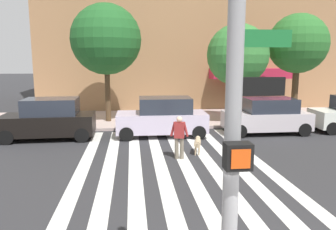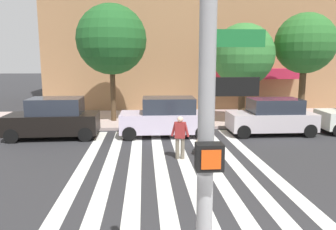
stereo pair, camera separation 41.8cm
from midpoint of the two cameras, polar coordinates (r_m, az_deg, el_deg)
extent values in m
plane|color=#2B2B2D|center=(11.33, 4.20, -9.57)|extent=(160.00, 160.00, 0.00)
cube|color=#B6A09A|center=(20.51, -0.68, -0.58)|extent=(80.00, 6.00, 0.15)
cube|color=silver|center=(11.32, -16.10, -9.94)|extent=(0.45, 12.55, 0.01)
cube|color=silver|center=(11.20, -11.49, -9.96)|extent=(0.45, 12.55, 0.01)
cube|color=silver|center=(11.15, -6.82, -9.92)|extent=(0.45, 12.55, 0.01)
cube|color=silver|center=(11.18, -2.13, -9.81)|extent=(0.45, 12.55, 0.01)
cube|color=silver|center=(11.28, 2.50, -9.63)|extent=(0.45, 12.55, 0.01)
cube|color=silver|center=(11.44, 7.02, -9.41)|extent=(0.45, 12.55, 0.01)
cube|color=silver|center=(11.68, 11.37, -9.13)|extent=(0.45, 12.55, 0.01)
cube|color=silver|center=(11.98, 15.53, -8.82)|extent=(0.45, 12.55, 0.01)
cube|color=#B0203D|center=(23.97, 13.85, 7.07)|extent=(5.85, 1.60, 0.70)
cylinder|color=gray|center=(3.54, 7.94, -1.56)|extent=(0.18, 0.18, 5.80)
cube|color=black|center=(3.43, 8.65, -7.13)|extent=(0.28, 0.18, 0.28)
cube|color=#E54C14|center=(3.33, 9.10, -7.62)|extent=(0.20, 0.01, 0.20)
cube|color=#19662D|center=(3.57, 13.08, 12.89)|extent=(0.60, 0.03, 0.18)
cube|color=black|center=(3.57, 12.47, 4.87)|extent=(0.56, 0.03, 0.20)
cube|color=black|center=(16.50, -20.82, -1.50)|extent=(4.27, 2.00, 0.92)
cube|color=#232833|center=(16.33, -20.42, 1.40)|extent=(2.45, 1.73, 0.76)
cylinder|color=black|center=(16.22, -27.08, -3.50)|extent=(0.66, 0.23, 0.66)
cylinder|color=black|center=(17.84, -25.22, -2.24)|extent=(0.66, 0.23, 0.66)
cylinder|color=black|center=(15.42, -15.55, -3.42)|extent=(0.66, 0.23, 0.66)
cylinder|color=black|center=(17.12, -14.75, -2.10)|extent=(0.66, 0.23, 0.66)
cube|color=#BBAEC6|center=(16.02, -1.87, -1.21)|extent=(4.39, 1.96, 0.91)
cube|color=#232833|center=(15.89, -1.26, 1.75)|extent=(2.53, 1.70, 0.75)
cylinder|color=black|center=(15.24, -8.06, -3.31)|extent=(0.66, 0.23, 0.66)
cylinder|color=black|center=(16.92, -7.79, -2.00)|extent=(0.66, 0.23, 0.66)
cylinder|color=black|center=(15.45, 4.64, -3.07)|extent=(0.66, 0.23, 0.66)
cylinder|color=black|center=(17.11, 3.65, -1.80)|extent=(0.66, 0.23, 0.66)
cube|color=#BFB5BB|center=(17.27, 16.04, -0.88)|extent=(4.23, 1.90, 0.86)
cube|color=#232833|center=(17.21, 16.68, 1.68)|extent=(2.46, 1.67, 0.70)
cylinder|color=black|center=(15.99, 11.70, -2.80)|extent=(0.66, 0.22, 0.66)
cylinder|color=black|center=(17.60, 10.02, -1.61)|extent=(0.66, 0.22, 0.66)
cylinder|color=black|center=(17.25, 22.07, -2.40)|extent=(0.66, 0.22, 0.66)
cylinder|color=black|center=(18.75, 19.64, -1.33)|extent=(0.66, 0.22, 0.66)
cylinder|color=black|center=(18.12, 26.12, -2.14)|extent=(0.67, 0.25, 0.66)
cylinder|color=black|center=(19.53, 23.72, -1.17)|extent=(0.67, 0.25, 0.66)
cylinder|color=#4C3823|center=(19.35, -11.11, 4.23)|extent=(0.31, 0.31, 3.60)
sphere|color=#1E5623|center=(19.30, -11.39, 12.82)|extent=(3.99, 3.99, 3.99)
cylinder|color=#4C3823|center=(19.16, 11.23, 3.07)|extent=(0.37, 0.37, 2.87)
sphere|color=#337533|center=(19.04, 11.47, 10.25)|extent=(3.49, 3.49, 3.49)
cylinder|color=#4C3823|center=(20.86, 20.74, 4.09)|extent=(0.37, 0.37, 3.54)
sphere|color=#286628|center=(20.81, 21.19, 11.56)|extent=(3.45, 3.45, 3.45)
cylinder|color=#6B6051|center=(12.42, 0.54, -5.83)|extent=(0.18, 0.18, 0.82)
cylinder|color=#6B6051|center=(12.40, 1.46, -5.86)|extent=(0.18, 0.18, 0.82)
cube|color=maroon|center=(12.24, 1.01, -2.64)|extent=(0.43, 0.33, 0.60)
cylinder|color=maroon|center=(12.27, -0.10, -2.47)|extent=(0.24, 0.14, 0.57)
cylinder|color=maroon|center=(12.21, 2.13, -2.53)|extent=(0.24, 0.14, 0.57)
sphere|color=beige|center=(12.16, 1.02, -0.75)|extent=(0.27, 0.27, 0.22)
cylinder|color=tan|center=(13.07, 4.26, -4.88)|extent=(0.40, 0.65, 0.26)
sphere|color=tan|center=(13.42, 4.36, -4.06)|extent=(0.24, 0.24, 0.20)
cylinder|color=tan|center=(12.67, 4.15, -5.12)|extent=(0.09, 0.24, 0.16)
cylinder|color=tan|center=(13.36, 4.00, -5.85)|extent=(0.07, 0.07, 0.32)
cylinder|color=tan|center=(13.35, 4.60, -5.87)|extent=(0.07, 0.07, 0.32)
cylinder|color=tan|center=(12.95, 3.87, -6.35)|extent=(0.07, 0.07, 0.32)
cylinder|color=tan|center=(12.94, 4.49, -6.37)|extent=(0.07, 0.07, 0.32)
cylinder|color=#6B6051|center=(21.86, 26.55, 0.32)|extent=(0.19, 0.19, 0.82)
cylinder|color=#B2ADA3|center=(21.85, 26.41, 2.29)|extent=(0.16, 0.24, 0.57)
camera|label=1|loc=(0.21, -91.05, -0.18)|focal=34.91mm
camera|label=2|loc=(0.21, 88.95, 0.18)|focal=34.91mm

